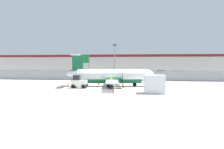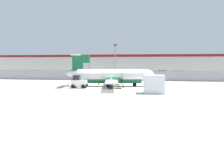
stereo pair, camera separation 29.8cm
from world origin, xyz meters
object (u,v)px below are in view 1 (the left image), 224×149
at_px(baggage_tug, 79,82).
at_px(parked_car_1, 75,75).
at_px(ground_crew_worker, 111,82).
at_px(parked_car_2, 107,73).
at_px(traffic_cone_near_right, 99,83).
at_px(highway_sign, 82,61).
at_px(parked_car_6, 178,74).
at_px(commuter_airplane, 113,76).
at_px(parked_car_3, 116,74).
at_px(cargo_container, 154,84).
at_px(parked_car_4, 136,75).
at_px(apron_light_pole, 115,60).
at_px(traffic_cone_near_left, 87,83).
at_px(parked_car_0, 74,72).
at_px(traffic_cone_far_left, 124,86).
at_px(parked_car_5, 160,73).
at_px(traffic_cone_far_right, 68,84).

relative_size(baggage_tug, parked_car_1, 0.54).
xyz_separation_m(ground_crew_worker, parked_car_2, (-5.22, 29.16, -0.06)).
relative_size(traffic_cone_near_right, highway_sign, 0.12).
relative_size(parked_car_1, parked_car_6, 1.00).
height_order(commuter_airplane, parked_car_3, commuter_airplane).
distance_m(cargo_container, parked_car_4, 24.79).
height_order(parked_car_1, apron_light_pole, apron_light_pole).
xyz_separation_m(parked_car_6, highway_sign, (-22.79, -11.13, 3.24)).
bearing_deg(apron_light_pole, traffic_cone_near_left, -118.04).
bearing_deg(traffic_cone_near_right, cargo_container, -46.55).
relative_size(traffic_cone_near_left, parked_car_1, 0.15).
xyz_separation_m(commuter_airplane, cargo_container, (5.97, -7.20, -0.50)).
relative_size(parked_car_2, parked_car_6, 1.02).
height_order(baggage_tug, parked_car_0, baggage_tug).
xyz_separation_m(cargo_container, traffic_cone_far_left, (-4.07, 5.27, -0.79)).
xyz_separation_m(baggage_tug, parked_car_4, (7.75, 20.43, 0.04)).
distance_m(baggage_tug, apron_light_pole, 12.72).
xyz_separation_m(parked_car_0, parked_car_5, (24.95, -0.62, 0.00)).
bearing_deg(parked_car_2, highway_sign, 78.05).
relative_size(traffic_cone_near_left, apron_light_pole, 0.09).
height_order(traffic_cone_far_left, parked_car_3, parked_car_3).
bearing_deg(parked_car_1, ground_crew_worker, -56.26).
bearing_deg(parked_car_4, highway_sign, 20.07).
distance_m(traffic_cone_far_right, parked_car_2, 26.23).
bearing_deg(parked_car_2, parked_car_5, -164.62).
relative_size(parked_car_2, parked_car_5, 1.03).
height_order(parked_car_1, parked_car_6, same).
relative_size(parked_car_0, parked_car_1, 1.01).
xyz_separation_m(parked_car_3, apron_light_pole, (1.01, -11.41, 3.41)).
relative_size(traffic_cone_near_right, parked_car_1, 0.15).
xyz_separation_m(traffic_cone_near_left, parked_car_2, (-0.46, 24.23, 0.58)).
bearing_deg(highway_sign, apron_light_pole, -33.23).
relative_size(traffic_cone_far_right, parked_car_5, 0.15).
distance_m(commuter_airplane, traffic_cone_far_left, 3.00).
bearing_deg(baggage_tug, traffic_cone_near_left, 88.89).
xyz_separation_m(parked_car_5, highway_sign, (-18.57, -14.12, 3.24)).
relative_size(parked_car_1, parked_car_4, 1.00).
bearing_deg(highway_sign, traffic_cone_far_right, -82.79).
xyz_separation_m(traffic_cone_far_left, apron_light_pole, (-2.60, 10.54, 3.99)).
relative_size(commuter_airplane, traffic_cone_near_left, 25.11).
bearing_deg(commuter_airplane, traffic_cone_far_left, -53.22).
xyz_separation_m(baggage_tug, parked_car_1, (-6.71, 19.65, 0.04)).
relative_size(parked_car_4, parked_car_6, 1.00).
bearing_deg(traffic_cone_far_right, parked_car_2, 85.65).
bearing_deg(apron_light_pole, parked_car_6, 48.26).
bearing_deg(ground_crew_worker, parked_car_0, -7.62).
bearing_deg(parked_car_1, cargo_container, -50.07).
height_order(parked_car_0, parked_car_5, same).
relative_size(traffic_cone_far_left, parked_car_2, 0.15).
bearing_deg(ground_crew_worker, parked_car_1, -3.53).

